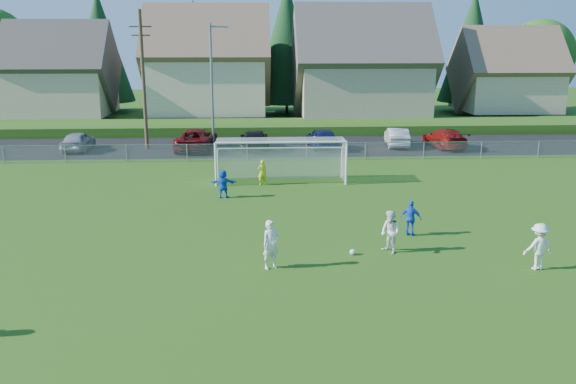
% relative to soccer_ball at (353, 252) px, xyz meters
% --- Properties ---
extents(ground, '(160.00, 160.00, 0.00)m').
position_rel_soccer_ball_xyz_m(ground, '(-2.25, -3.63, -0.11)').
color(ground, '#193D0C').
rests_on(ground, ground).
extents(asphalt_lot, '(60.00, 60.00, 0.00)m').
position_rel_soccer_ball_xyz_m(asphalt_lot, '(-2.25, 23.87, -0.10)').
color(asphalt_lot, black).
rests_on(asphalt_lot, ground).
extents(grass_embankment, '(70.00, 6.00, 0.80)m').
position_rel_soccer_ball_xyz_m(grass_embankment, '(-2.25, 31.37, 0.29)').
color(grass_embankment, '#1E420F').
rests_on(grass_embankment, ground).
extents(soccer_ball, '(0.22, 0.22, 0.22)m').
position_rel_soccer_ball_xyz_m(soccer_ball, '(0.00, 0.00, 0.00)').
color(soccer_ball, white).
rests_on(soccer_ball, ground).
extents(player_white_a, '(0.78, 0.69, 1.79)m').
position_rel_soccer_ball_xyz_m(player_white_a, '(-3.16, -1.21, 0.79)').
color(player_white_a, white).
rests_on(player_white_a, ground).
extents(player_white_b, '(0.95, 1.02, 1.67)m').
position_rel_soccer_ball_xyz_m(player_white_b, '(1.47, 0.16, 0.73)').
color(player_white_b, white).
rests_on(player_white_b, ground).
extents(player_white_c, '(1.18, 0.77, 1.71)m').
position_rel_soccer_ball_xyz_m(player_white_c, '(6.40, -1.82, 0.75)').
color(player_white_c, white).
rests_on(player_white_c, ground).
extents(player_blue_a, '(0.95, 0.69, 1.50)m').
position_rel_soccer_ball_xyz_m(player_blue_a, '(2.78, 2.20, 0.64)').
color(player_blue_a, blue).
rests_on(player_blue_a, ground).
extents(player_blue_b, '(1.39, 0.52, 1.47)m').
position_rel_soccer_ball_xyz_m(player_blue_b, '(-5.37, 8.84, 0.62)').
color(player_blue_b, blue).
rests_on(player_blue_b, ground).
extents(goalkeeper, '(0.60, 0.47, 1.43)m').
position_rel_soccer_ball_xyz_m(goalkeeper, '(-3.32, 11.52, 0.61)').
color(goalkeeper, '#BCD418').
rests_on(goalkeeper, ground).
extents(car_a, '(1.78, 4.14, 1.39)m').
position_rel_soccer_ball_xyz_m(car_a, '(-16.66, 22.95, 0.59)').
color(car_a, '#96979D').
rests_on(car_a, ground).
extents(car_c, '(2.92, 5.79, 1.57)m').
position_rel_soccer_ball_xyz_m(car_c, '(-8.04, 22.89, 0.68)').
color(car_c, '#56090C').
rests_on(car_c, ground).
extents(car_d, '(2.19, 4.97, 1.42)m').
position_rel_soccer_ball_xyz_m(car_d, '(-3.77, 22.77, 0.60)').
color(car_d, black).
rests_on(car_d, ground).
extents(car_e, '(2.32, 4.69, 1.54)m').
position_rel_soccer_ball_xyz_m(car_e, '(1.29, 22.88, 0.66)').
color(car_e, '#121741').
rests_on(car_e, ground).
extents(car_f, '(1.91, 4.39, 1.40)m').
position_rel_soccer_ball_xyz_m(car_f, '(7.06, 23.47, 0.59)').
color(car_f, silver).
rests_on(car_f, ground).
extents(car_g, '(2.49, 5.09, 1.42)m').
position_rel_soccer_ball_xyz_m(car_g, '(10.53, 22.73, 0.60)').
color(car_g, maroon).
rests_on(car_g, ground).
extents(soccer_goal, '(7.42, 1.90, 2.50)m').
position_rel_soccer_ball_xyz_m(soccer_goal, '(-2.25, 12.42, 1.52)').
color(soccer_goal, white).
rests_on(soccer_goal, ground).
extents(chainlink_fence, '(52.06, 0.06, 1.20)m').
position_rel_soccer_ball_xyz_m(chainlink_fence, '(-2.25, 18.37, 0.52)').
color(chainlink_fence, gray).
rests_on(chainlink_fence, ground).
extents(streetlight, '(1.38, 0.18, 9.00)m').
position_rel_soccer_ball_xyz_m(streetlight, '(-6.70, 22.37, 4.73)').
color(streetlight, slate).
rests_on(streetlight, ground).
extents(utility_pole, '(1.60, 0.26, 10.00)m').
position_rel_soccer_ball_xyz_m(utility_pole, '(-11.75, 23.37, 5.04)').
color(utility_pole, '#473321').
rests_on(utility_pole, ground).
extents(houses_row, '(53.90, 11.45, 13.27)m').
position_rel_soccer_ball_xyz_m(houses_row, '(-0.28, 38.83, 7.22)').
color(houses_row, tan).
rests_on(houses_row, ground).
extents(tree_row, '(65.98, 12.36, 13.80)m').
position_rel_soccer_ball_xyz_m(tree_row, '(-1.21, 45.11, 6.80)').
color(tree_row, '#382616').
rests_on(tree_row, ground).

